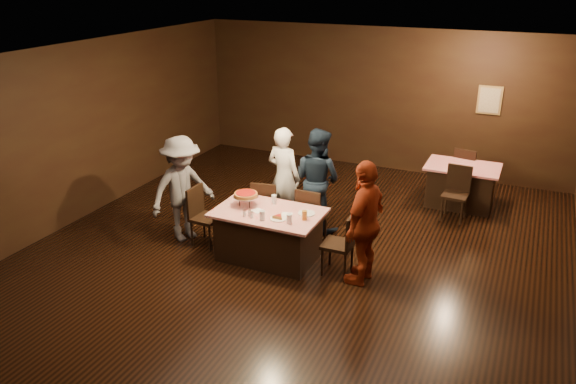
{
  "coord_description": "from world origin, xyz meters",
  "views": [
    {
      "loc": [
        3.05,
        -6.54,
        4.17
      ],
      "look_at": [
        -0.15,
        0.56,
        1.0
      ],
      "focal_mm": 35.0,
      "sensor_mm": 36.0,
      "label": 1
    }
  ],
  "objects_px": {
    "glass_amber": "(304,215)",
    "chair_back_near": "(455,194)",
    "chair_end_right": "(338,243)",
    "glass_front_left": "(262,215)",
    "main_table": "(269,235)",
    "plate_empty": "(307,213)",
    "diner_navy_hoodie": "(317,179)",
    "back_table": "(461,185)",
    "pizza_stand": "(246,195)",
    "chair_far_right": "(312,215)",
    "diner_red_shirt": "(365,223)",
    "chair_end_left": "(206,217)",
    "chair_back_far": "(466,171)",
    "diner_grey_knit": "(182,189)",
    "glass_back": "(274,199)",
    "diner_white_jacket": "(284,177)",
    "chair_far_left": "(267,207)",
    "glass_front_right": "(289,219)"
  },
  "relations": [
    {
      "from": "diner_navy_hoodie",
      "to": "glass_back",
      "type": "distance_m",
      "value": 1.05
    },
    {
      "from": "chair_far_right",
      "to": "diner_navy_hoodie",
      "type": "distance_m",
      "value": 0.69
    },
    {
      "from": "main_table",
      "to": "diner_navy_hoodie",
      "type": "relative_size",
      "value": 0.92
    },
    {
      "from": "diner_grey_knit",
      "to": "glass_amber",
      "type": "height_order",
      "value": "diner_grey_knit"
    },
    {
      "from": "chair_end_left",
      "to": "chair_back_far",
      "type": "distance_m",
      "value": 5.18
    },
    {
      "from": "back_table",
      "to": "diner_red_shirt",
      "type": "distance_m",
      "value": 3.48
    },
    {
      "from": "glass_back",
      "to": "chair_far_right",
      "type": "bearing_deg",
      "value": 45.0
    },
    {
      "from": "diner_white_jacket",
      "to": "chair_end_right",
      "type": "bearing_deg",
      "value": 150.18
    },
    {
      "from": "chair_back_near",
      "to": "chair_far_left",
      "type": "bearing_deg",
      "value": -143.24
    },
    {
      "from": "back_table",
      "to": "diner_navy_hoodie",
      "type": "height_order",
      "value": "diner_navy_hoodie"
    },
    {
      "from": "glass_amber",
      "to": "chair_back_near",
      "type": "bearing_deg",
      "value": 56.51
    },
    {
      "from": "main_table",
      "to": "chair_end_left",
      "type": "bearing_deg",
      "value": 180.0
    },
    {
      "from": "diner_navy_hoodie",
      "to": "glass_front_left",
      "type": "relative_size",
      "value": 12.41
    },
    {
      "from": "diner_navy_hoodie",
      "to": "chair_far_left",
      "type": "bearing_deg",
      "value": 56.69
    },
    {
      "from": "diner_red_shirt",
      "to": "glass_back",
      "type": "bearing_deg",
      "value": -95.92
    },
    {
      "from": "chair_far_left",
      "to": "diner_red_shirt",
      "type": "bearing_deg",
      "value": 146.66
    },
    {
      "from": "diner_white_jacket",
      "to": "pizza_stand",
      "type": "bearing_deg",
      "value": 95.85
    },
    {
      "from": "chair_far_right",
      "to": "diner_navy_hoodie",
      "type": "relative_size",
      "value": 0.55
    },
    {
      "from": "chair_back_near",
      "to": "glass_amber",
      "type": "bearing_deg",
      "value": -120.45
    },
    {
      "from": "back_table",
      "to": "chair_back_far",
      "type": "relative_size",
      "value": 1.37
    },
    {
      "from": "back_table",
      "to": "chair_far_left",
      "type": "bearing_deg",
      "value": -137.29
    },
    {
      "from": "chair_far_right",
      "to": "diner_red_shirt",
      "type": "bearing_deg",
      "value": 144.22
    },
    {
      "from": "back_table",
      "to": "pizza_stand",
      "type": "bearing_deg",
      "value": -130.31
    },
    {
      "from": "chair_end_right",
      "to": "glass_amber",
      "type": "xyz_separation_m",
      "value": [
        -0.5,
        -0.05,
        0.37
      ]
    },
    {
      "from": "chair_end_right",
      "to": "chair_back_near",
      "type": "xyz_separation_m",
      "value": [
        1.24,
        2.58,
        0.0
      ]
    },
    {
      "from": "main_table",
      "to": "plate_empty",
      "type": "relative_size",
      "value": 6.4
    },
    {
      "from": "chair_far_left",
      "to": "pizza_stand",
      "type": "bearing_deg",
      "value": 79.62
    },
    {
      "from": "glass_front_left",
      "to": "glass_back",
      "type": "relative_size",
      "value": 1.0
    },
    {
      "from": "diner_navy_hoodie",
      "to": "glass_back",
      "type": "height_order",
      "value": "diner_navy_hoodie"
    },
    {
      "from": "main_table",
      "to": "diner_navy_hoodie",
      "type": "distance_m",
      "value": 1.42
    },
    {
      "from": "chair_far_left",
      "to": "chair_far_right",
      "type": "distance_m",
      "value": 0.8
    },
    {
      "from": "chair_far_left",
      "to": "glass_amber",
      "type": "xyz_separation_m",
      "value": [
        1.0,
        -0.8,
        0.37
      ]
    },
    {
      "from": "diner_navy_hoodie",
      "to": "glass_front_right",
      "type": "bearing_deg",
      "value": 113.7
    },
    {
      "from": "back_table",
      "to": "chair_far_left",
      "type": "relative_size",
      "value": 1.37
    },
    {
      "from": "diner_red_shirt",
      "to": "chair_far_left",
      "type": "bearing_deg",
      "value": -106.01
    },
    {
      "from": "chair_far_right",
      "to": "chair_back_near",
      "type": "xyz_separation_m",
      "value": [
        1.94,
        1.83,
        0.0
      ]
    },
    {
      "from": "diner_white_jacket",
      "to": "glass_amber",
      "type": "bearing_deg",
      "value": 136.53
    },
    {
      "from": "chair_back_near",
      "to": "diner_navy_hoodie",
      "type": "bearing_deg",
      "value": -145.39
    },
    {
      "from": "back_table",
      "to": "glass_front_right",
      "type": "bearing_deg",
      "value": -118.16
    },
    {
      "from": "chair_back_near",
      "to": "diner_red_shirt",
      "type": "bearing_deg",
      "value": -104.74
    },
    {
      "from": "chair_back_near",
      "to": "glass_front_left",
      "type": "distance_m",
      "value": 3.7
    },
    {
      "from": "back_table",
      "to": "chair_back_far",
      "type": "distance_m",
      "value": 0.61
    },
    {
      "from": "chair_end_right",
      "to": "glass_front_left",
      "type": "height_order",
      "value": "chair_end_right"
    },
    {
      "from": "plate_empty",
      "to": "glass_amber",
      "type": "xyz_separation_m",
      "value": [
        0.05,
        -0.2,
        0.06
      ]
    },
    {
      "from": "plate_empty",
      "to": "glass_front_left",
      "type": "distance_m",
      "value": 0.68
    },
    {
      "from": "chair_end_right",
      "to": "plate_empty",
      "type": "xyz_separation_m",
      "value": [
        -0.55,
        0.15,
        0.3
      ]
    },
    {
      "from": "chair_far_left",
      "to": "diner_red_shirt",
      "type": "height_order",
      "value": "diner_red_shirt"
    },
    {
      "from": "chair_far_left",
      "to": "glass_front_left",
      "type": "distance_m",
      "value": 1.2
    },
    {
      "from": "diner_red_shirt",
      "to": "glass_amber",
      "type": "bearing_deg",
      "value": -83.26
    },
    {
      "from": "main_table",
      "to": "glass_amber",
      "type": "distance_m",
      "value": 0.75
    }
  ]
}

